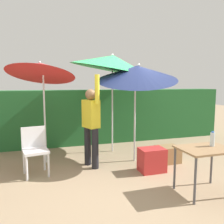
# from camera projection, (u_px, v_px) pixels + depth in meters

# --- Properties ---
(ground_plane) EXTENTS (24.00, 24.00, 0.00)m
(ground_plane) POSITION_uv_depth(u_px,v_px,m) (116.00, 166.00, 4.84)
(ground_plane) COLOR #9E8466
(hedge_row) EXTENTS (8.00, 0.70, 1.52)m
(hedge_row) POSITION_uv_depth(u_px,v_px,m) (93.00, 116.00, 6.77)
(hedge_row) COLOR #23602D
(hedge_row) RESTS_ON ground_plane
(umbrella_rainbow) EXTENTS (1.47, 1.43, 2.38)m
(umbrella_rainbow) POSITION_uv_depth(u_px,v_px,m) (41.00, 69.00, 4.83)
(umbrella_rainbow) COLOR silver
(umbrella_rainbow) RESTS_ON ground_plane
(umbrella_orange) EXTENTS (2.08, 2.05, 2.61)m
(umbrella_orange) POSITION_uv_depth(u_px,v_px,m) (112.00, 63.00, 5.68)
(umbrella_orange) COLOR silver
(umbrella_orange) RESTS_ON ground_plane
(umbrella_yellow) EXTENTS (1.78, 1.75, 2.37)m
(umbrella_yellow) POSITION_uv_depth(u_px,v_px,m) (137.00, 73.00, 4.95)
(umbrella_yellow) COLOR silver
(umbrella_yellow) RESTS_ON ground_plane
(person_vendor) EXTENTS (0.33, 0.55, 1.88)m
(person_vendor) POSITION_uv_depth(u_px,v_px,m) (91.00, 122.00, 4.72)
(person_vendor) COLOR black
(person_vendor) RESTS_ON ground_plane
(chair_plastic) EXTENTS (0.51, 0.51, 0.89)m
(chair_plastic) POSITION_uv_depth(u_px,v_px,m) (35.00, 148.00, 4.37)
(chair_plastic) COLOR silver
(chair_plastic) RESTS_ON ground_plane
(cooler_box) EXTENTS (0.49, 0.35, 0.46)m
(cooler_box) POSITION_uv_depth(u_px,v_px,m) (152.00, 160.00, 4.54)
(cooler_box) COLOR red
(cooler_box) RESTS_ON ground_plane
(crate_cardboard) EXTENTS (0.47, 0.38, 0.36)m
(crate_cardboard) POSITION_uv_depth(u_px,v_px,m) (168.00, 154.00, 5.07)
(crate_cardboard) COLOR #9E7A4C
(crate_cardboard) RESTS_ON ground_plane
(folding_table) EXTENTS (0.80, 0.60, 0.72)m
(folding_table) POSITION_uv_depth(u_px,v_px,m) (205.00, 153.00, 3.60)
(folding_table) COLOR #4C4C51
(folding_table) RESTS_ON ground_plane
(bottle_water) EXTENTS (0.07, 0.07, 0.24)m
(bottle_water) POSITION_uv_depth(u_px,v_px,m) (212.00, 139.00, 3.68)
(bottle_water) COLOR silver
(bottle_water) RESTS_ON folding_table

